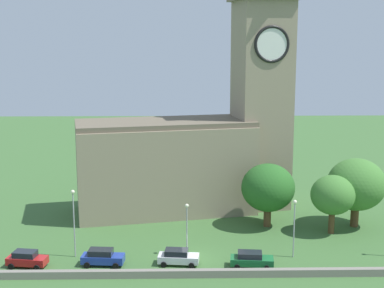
% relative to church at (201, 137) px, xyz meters
% --- Properties ---
extents(ground_plane, '(200.00, 200.00, 0.00)m').
position_rel_church_xyz_m(ground_plane, '(-1.53, -3.28, -10.48)').
color(ground_plane, '#3D6633').
extents(church, '(31.65, 14.88, 33.86)m').
position_rel_church_xyz_m(church, '(0.00, 0.00, 0.00)').
color(church, gray).
rests_on(church, ground).
extents(quay_barrier, '(54.39, 0.70, 0.81)m').
position_rel_church_xyz_m(quay_barrier, '(-1.53, -23.57, -10.08)').
color(quay_barrier, gray).
rests_on(quay_barrier, ground).
extents(car_red, '(4.48, 2.58, 1.78)m').
position_rel_church_xyz_m(car_red, '(-19.61, -20.55, -9.58)').
color(car_red, red).
rests_on(car_red, ground).
extents(car_blue, '(4.72, 2.39, 1.83)m').
position_rel_church_xyz_m(car_blue, '(-11.47, -20.29, -9.55)').
color(car_blue, '#233D9E').
rests_on(car_blue, ground).
extents(car_white, '(4.60, 2.53, 1.72)m').
position_rel_church_xyz_m(car_white, '(-3.24, -20.26, -9.61)').
color(car_white, silver).
rests_on(car_white, ground).
extents(car_green, '(4.79, 2.54, 1.70)m').
position_rel_church_xyz_m(car_green, '(4.68, -21.08, -9.62)').
color(car_green, '#1E6B38').
rests_on(car_green, ground).
extents(streetlamp_west_mid, '(0.44, 0.44, 7.82)m').
position_rel_church_xyz_m(streetlamp_west_mid, '(-14.90, -17.81, -5.34)').
color(streetlamp_west_mid, '#9EA0A5').
rests_on(streetlamp_west_mid, ground).
extents(streetlamp_central, '(0.44, 0.44, 6.10)m').
position_rel_church_xyz_m(streetlamp_central, '(-2.24, -17.64, -6.32)').
color(streetlamp_central, '#9EA0A5').
rests_on(streetlamp_central, ground).
extents(streetlamp_east_mid, '(0.44, 0.44, 6.71)m').
position_rel_church_xyz_m(streetlamp_east_mid, '(9.76, -18.40, -5.97)').
color(streetlamp_east_mid, '#9EA0A5').
rests_on(streetlamp_east_mid, ground).
extents(tree_by_tower, '(5.54, 5.54, 7.52)m').
position_rel_church_xyz_m(tree_by_tower, '(16.13, -10.67, -5.49)').
color(tree_by_tower, brown).
rests_on(tree_by_tower, ground).
extents(tree_churchyard, '(7.54, 7.54, 9.07)m').
position_rel_church_xyz_m(tree_churchyard, '(19.87, -8.08, -4.84)').
color(tree_churchyard, brown).
rests_on(tree_churchyard, ground).
extents(tree_riverside_west, '(6.96, 6.96, 8.37)m').
position_rel_church_xyz_m(tree_riverside_west, '(8.42, -7.84, -5.27)').
color(tree_riverside_west, brown).
rests_on(tree_riverside_west, ground).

